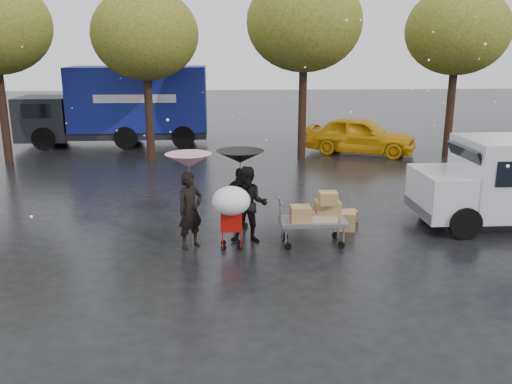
{
  "coord_description": "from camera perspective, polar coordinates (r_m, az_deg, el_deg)",
  "views": [
    {
      "loc": [
        -0.77,
        -11.31,
        4.4
      ],
      "look_at": [
        0.06,
        1.0,
        1.05
      ],
      "focal_mm": 38.0,
      "sensor_mm": 36.0,
      "label": 1
    }
  ],
  "objects": [
    {
      "name": "person_black",
      "position": [
        13.32,
        -1.65,
        -0.68
      ],
      "size": [
        0.96,
        0.64,
        1.52
      ],
      "primitive_type": "imported",
      "rotation": [
        0.0,
        0.0,
        2.82
      ],
      "color": "black",
      "rests_on": "ground"
    },
    {
      "name": "vendor_cart",
      "position": [
        12.3,
        6.41,
        -2.29
      ],
      "size": [
        1.52,
        0.8,
        1.27
      ],
      "color": "slate",
      "rests_on": "ground"
    },
    {
      "name": "person_pink",
      "position": [
        12.1,
        -6.94,
        -1.91
      ],
      "size": [
        0.75,
        0.72,
        1.73
      ],
      "primitive_type": "imported",
      "rotation": [
        0.0,
        0.0,
        0.68
      ],
      "color": "black",
      "rests_on": "ground"
    },
    {
      "name": "umbrella_black",
      "position": [
        13.07,
        -1.69,
        3.72
      ],
      "size": [
        1.17,
        1.17,
        1.95
      ],
      "color": "#4C4C4C",
      "rests_on": "ground"
    },
    {
      "name": "box_ground_near",
      "position": [
        13.52,
        9.36,
        -3.03
      ],
      "size": [
        0.56,
        0.49,
        0.44
      ],
      "primitive_type": "cube",
      "rotation": [
        0.0,
        0.0,
        -0.21
      ],
      "color": "olive",
      "rests_on": "ground"
    },
    {
      "name": "box_ground_far",
      "position": [
        14.17,
        9.77,
        -2.49
      ],
      "size": [
        0.44,
        0.37,
        0.31
      ],
      "primitive_type": "cube",
      "rotation": [
        0.0,
        0.0,
        0.17
      ],
      "color": "olive",
      "rests_on": "ground"
    },
    {
      "name": "person_middle",
      "position": [
        12.3,
        -0.75,
        -1.38
      ],
      "size": [
        0.94,
        0.77,
        1.78
      ],
      "primitive_type": "imported",
      "rotation": [
        0.0,
        0.0,
        -0.12
      ],
      "color": "black",
      "rests_on": "ground"
    },
    {
      "name": "tree_row",
      "position": [
        21.32,
        -3.17,
        16.83
      ],
      "size": [
        21.6,
        4.4,
        7.12
      ],
      "color": "black",
      "rests_on": "ground"
    },
    {
      "name": "shopping_cart",
      "position": [
        11.77,
        -2.63,
        -1.29
      ],
      "size": [
        0.84,
        0.84,
        1.46
      ],
      "color": "#B80E0A",
      "rests_on": "ground"
    },
    {
      "name": "ground",
      "position": [
        12.16,
        0.05,
        -6.03
      ],
      "size": [
        90.0,
        90.0,
        0.0
      ],
      "primitive_type": "plane",
      "color": "black",
      "rests_on": "ground"
    },
    {
      "name": "blue_truck",
      "position": [
        25.43,
        -14.05,
        8.77
      ],
      "size": [
        8.3,
        2.6,
        3.5
      ],
      "color": "navy",
      "rests_on": "ground"
    },
    {
      "name": "umbrella_pink",
      "position": [
        11.82,
        -7.11,
        3.29
      ],
      "size": [
        1.02,
        1.02,
        2.14
      ],
      "color": "#4C4C4C",
      "rests_on": "ground"
    },
    {
      "name": "yellow_taxi",
      "position": [
        23.13,
        10.92,
        5.88
      ],
      "size": [
        4.89,
        3.49,
        1.55
      ],
      "primitive_type": "imported",
      "rotation": [
        0.0,
        0.0,
        1.16
      ],
      "color": "#DA9B0B",
      "rests_on": "ground"
    }
  ]
}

